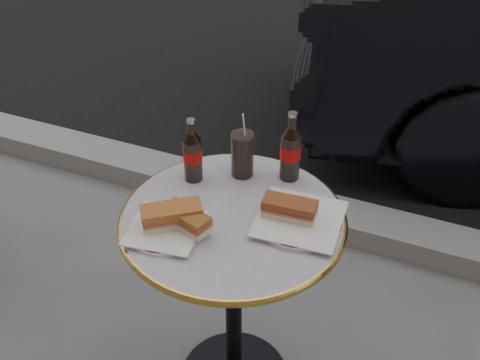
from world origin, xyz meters
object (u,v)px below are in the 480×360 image
at_px(bistro_table, 234,307).
at_px(cola_bottle_right, 291,146).
at_px(plate_left, 165,230).
at_px(cola_bottle_left, 192,150).
at_px(cola_glass, 242,154).
at_px(plate_right, 299,221).

relative_size(bistro_table, cola_bottle_right, 3.35).
relative_size(plate_left, cola_bottle_right, 0.88).
bearing_deg(cola_bottle_right, cola_bottle_left, -155.79).
bearing_deg(cola_bottle_left, cola_glass, 31.81).
distance_m(cola_bottle_left, cola_glass, 0.15).
relative_size(plate_right, cola_bottle_right, 1.07).
height_order(cola_bottle_right, cola_glass, cola_bottle_right).
distance_m(bistro_table, cola_bottle_right, 0.53).
bearing_deg(bistro_table, cola_glass, 105.21).
bearing_deg(plate_left, plate_right, 28.52).
bearing_deg(cola_bottle_left, cola_bottle_right, 24.21).
relative_size(plate_right, cola_glass, 1.68).
bearing_deg(cola_bottle_right, cola_glass, -163.68).
bearing_deg(bistro_table, cola_bottle_right, 70.34).
distance_m(cola_bottle_left, cola_bottle_right, 0.28).
height_order(bistro_table, cola_bottle_right, cola_bottle_right).
xyz_separation_m(plate_left, cola_bottle_right, (0.22, 0.36, 0.10)).
bearing_deg(bistro_table, plate_right, 13.76).
distance_m(bistro_table, plate_left, 0.42).
height_order(plate_left, cola_glass, cola_glass).
distance_m(cola_bottle_right, cola_glass, 0.14).
bearing_deg(bistro_table, cola_bottle_left, 146.84).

